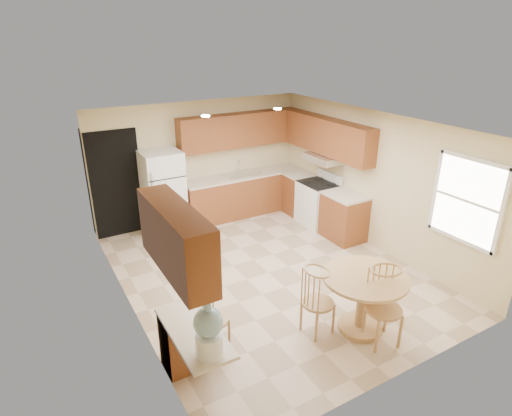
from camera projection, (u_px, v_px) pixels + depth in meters
floor at (268, 273)px, 7.21m from camera, size 5.50×5.50×0.00m
ceiling at (270, 125)px, 6.25m from camera, size 4.50×5.50×0.02m
wall_back at (200, 161)px, 8.93m from camera, size 4.50×0.02×2.50m
wall_front at (405, 288)px, 4.53m from camera, size 4.50×0.02×2.50m
wall_left at (125, 236)px, 5.69m from camera, size 0.02×5.50×2.50m
wall_right at (374, 181)px, 7.77m from camera, size 0.02×5.50×2.50m
doorway at (117, 185)px, 8.18m from camera, size 0.90×0.02×2.10m
base_cab_back at (244, 195)px, 9.40m from camera, size 2.75×0.60×0.87m
counter_back at (244, 175)px, 9.23m from camera, size 2.75×0.63×0.04m
base_cab_right_a at (300, 194)px, 9.42m from camera, size 0.60×0.59×0.87m
counter_right_a at (301, 175)px, 9.25m from camera, size 0.63×0.59×0.04m
base_cab_right_b at (344, 217)px, 8.26m from camera, size 0.60×0.80×0.87m
counter_right_b at (346, 196)px, 8.09m from camera, size 0.63×0.80×0.04m
upper_cab_back at (240, 130)px, 8.97m from camera, size 2.75×0.33×0.70m
upper_cab_right at (327, 136)px, 8.43m from camera, size 0.33×2.42×0.70m
upper_cab_left at (176, 239)px, 4.26m from camera, size 0.33×1.40×0.70m
sink at (243, 174)px, 9.21m from camera, size 0.78×0.44×0.01m
range_hood at (324, 158)px, 8.53m from camera, size 0.50×0.76×0.14m
desk_pedestal at (184, 341)px, 5.09m from camera, size 0.48×0.42×0.72m
desk_top at (194, 332)px, 4.64m from camera, size 0.50×1.20×0.04m
window at (467, 201)px, 6.18m from camera, size 0.06×1.12×1.30m
can_light_a at (206, 116)px, 6.98m from camera, size 0.14×0.14×0.02m
can_light_b at (278, 109)px, 7.63m from camera, size 0.14×0.14×0.02m
refrigerator at (163, 193)px, 8.37m from camera, size 0.74×0.72×1.67m
stove at (318, 203)px, 8.86m from camera, size 0.65×0.76×1.09m
dining_table at (363, 295)px, 5.65m from camera, size 1.13×1.13×0.83m
chair_table_a at (323, 298)px, 5.50m from camera, size 0.42×0.55×0.96m
chair_table_b at (391, 304)px, 5.29m from camera, size 0.46×0.49×1.05m
chair_desk at (216, 316)px, 5.27m from camera, size 0.38×0.49×0.86m
water_crock at (209, 331)px, 4.18m from camera, size 0.30×0.30×0.62m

